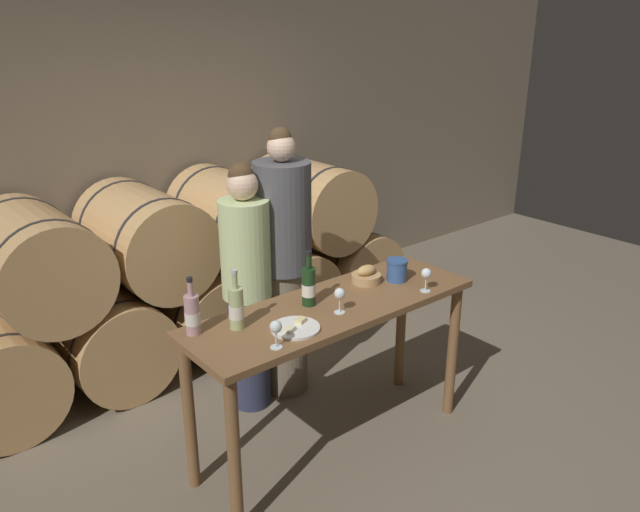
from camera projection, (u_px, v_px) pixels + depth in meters
The scene contains 15 objects.
ground_plane at pixel (332, 444), 3.75m from camera, with size 10.00×10.00×0.00m, color #726654.
stone_wall_back at pixel (147, 131), 4.77m from camera, with size 10.00×0.12×3.20m.
barrel_stack at pixel (195, 272), 4.68m from camera, with size 3.61×0.96×1.33m.
tasting_table at pixel (333, 328), 3.48m from camera, with size 1.73×0.56×0.93m.
person_left at pixel (247, 288), 3.88m from camera, with size 0.31×0.31×1.62m.
person_right at pixel (284, 265), 4.02m from camera, with size 0.36×0.36×1.80m.
wine_bottle_red at pixel (309, 286), 3.38m from camera, with size 0.08×0.08×0.31m.
wine_bottle_white at pixel (236, 308), 3.12m from camera, with size 0.08×0.08×0.32m.
wine_bottle_rose at pixel (192, 314), 3.07m from camera, with size 0.08×0.08×0.30m.
blue_crock at pixel (397, 269), 3.71m from camera, with size 0.13×0.13×0.13m.
bread_basket at pixel (366, 276), 3.70m from camera, with size 0.18×0.18×0.11m.
cheese_plate at pixel (295, 328), 3.14m from camera, with size 0.25×0.25×0.04m.
wine_glass_far_left at pixel (276, 328), 2.93m from camera, with size 0.06×0.06×0.14m.
wine_glass_left at pixel (340, 295), 3.29m from camera, with size 0.06×0.06×0.14m.
wine_glass_center at pixel (426, 275), 3.55m from camera, with size 0.06×0.06×0.14m.
Camera 1 is at (-2.03, -2.35, 2.39)m, focal length 35.00 mm.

